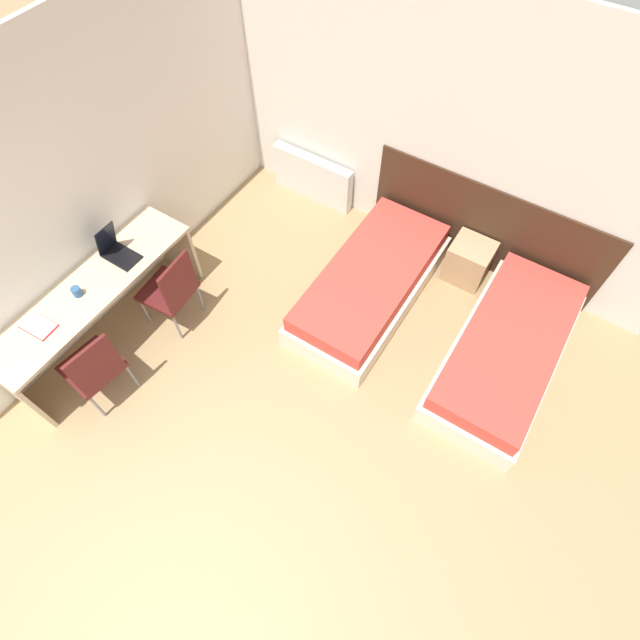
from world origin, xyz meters
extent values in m
plane|color=#9E7F56|center=(0.00, 0.00, 0.00)|extent=(20.00, 20.00, 0.00)
cube|color=silver|center=(0.00, 4.19, 1.35)|extent=(5.22, 0.05, 2.70)
cube|color=silver|center=(-2.13, 2.08, 1.35)|extent=(0.05, 5.17, 2.70)
cube|color=#382316|center=(0.81, 4.16, 0.52)|extent=(2.47, 0.03, 1.03)
cube|color=beige|center=(0.08, 3.13, 0.12)|extent=(0.90, 1.99, 0.25)
cube|color=#CC3D33|center=(0.08, 3.13, 0.34)|extent=(0.82, 1.91, 0.19)
cube|color=beige|center=(1.54, 3.13, 0.12)|extent=(0.90, 1.99, 0.25)
cube|color=#CC3D33|center=(1.54, 3.13, 0.34)|extent=(0.82, 1.91, 0.19)
cube|color=tan|center=(0.81, 3.93, 0.23)|extent=(0.42, 0.39, 0.47)
cube|color=silver|center=(-1.24, 4.07, 0.28)|extent=(1.02, 0.12, 0.57)
cube|color=#C6B28E|center=(-1.83, 1.36, 0.76)|extent=(0.56, 2.06, 0.04)
cube|color=#C6B28E|center=(-1.83, 0.35, 0.37)|extent=(0.51, 0.04, 0.74)
cube|color=#C6B28E|center=(-1.83, 2.37, 0.37)|extent=(0.51, 0.04, 0.74)
cube|color=#511919|center=(-1.45, 1.85, 0.43)|extent=(0.48, 0.48, 0.05)
cube|color=#511919|center=(-1.25, 1.86, 0.70)|extent=(0.06, 0.40, 0.49)
cylinder|color=slate|center=(-1.63, 1.64, 0.20)|extent=(0.02, 0.02, 0.41)
cylinder|color=slate|center=(-1.66, 2.02, 0.20)|extent=(0.02, 0.02, 0.41)
cylinder|color=slate|center=(-1.25, 1.67, 0.20)|extent=(0.02, 0.02, 0.41)
cylinder|color=slate|center=(-1.28, 2.05, 0.20)|extent=(0.02, 0.02, 0.41)
cube|color=#511919|center=(-1.45, 0.88, 0.43)|extent=(0.50, 0.50, 0.05)
cube|color=#511919|center=(-1.25, 0.85, 0.70)|extent=(0.08, 0.40, 0.49)
cylinder|color=slate|center=(-1.67, 0.71, 0.20)|extent=(0.02, 0.02, 0.41)
cylinder|color=slate|center=(-1.62, 1.09, 0.20)|extent=(0.02, 0.02, 0.41)
cylinder|color=slate|center=(-1.29, 0.66, 0.20)|extent=(0.02, 0.02, 0.41)
cylinder|color=slate|center=(-1.24, 1.05, 0.20)|extent=(0.02, 0.02, 0.41)
cube|color=black|center=(-1.82, 1.77, 0.79)|extent=(0.34, 0.21, 0.02)
cube|color=black|center=(-1.94, 1.77, 0.96)|extent=(0.11, 0.21, 0.33)
cube|color=#B21E1E|center=(-1.87, 0.85, 0.78)|extent=(0.30, 0.20, 0.01)
cube|color=white|center=(-1.87, 0.85, 0.79)|extent=(0.28, 0.19, 0.01)
cylinder|color=#2D5184|center=(-1.83, 1.26, 0.82)|extent=(0.08, 0.08, 0.09)
camera|label=1|loc=(1.31, 0.25, 4.30)|focal=28.00mm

